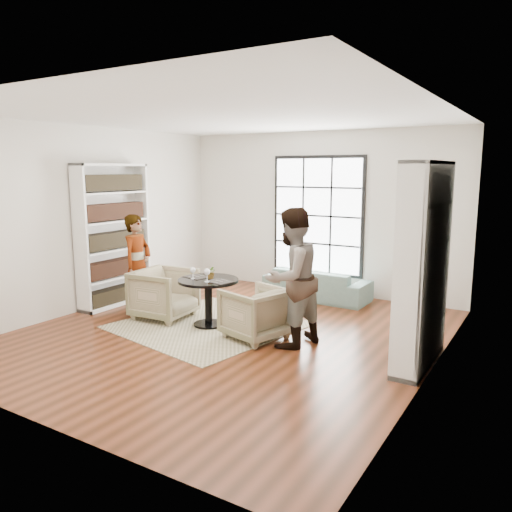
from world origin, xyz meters
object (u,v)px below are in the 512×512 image
Objects in this scene: armchair_right at (255,313)px; flower_centerpiece at (211,272)px; sofa at (317,284)px; person_left at (138,264)px; wine_glass_right at (207,272)px; person_right at (291,278)px; wine_glass_left at (193,270)px; armchair_left at (164,294)px; pedestal_table at (208,292)px.

armchair_right is 4.08× the size of flower_centerpiece.
sofa is 3.17m from person_left.
person_left reaches higher than wine_glass_right.
person_right is 10.22× the size of wine_glass_left.
wine_glass_right is at bearing 77.14° from sofa.
person_left is (-2.09, -2.33, 0.53)m from sofa.
wine_glass_right is 0.24m from flower_centerpiece.
armchair_left is 0.94m from flower_centerpiece.
person_right reaches higher than flower_centerpiece.
armchair_right is (0.88, -0.10, -0.16)m from pedestal_table.
wine_glass_left is 0.91× the size of wine_glass_right.
armchair_left reaches higher than sofa.
person_left reaches higher than sofa.
person_right is 1.43m from flower_centerpiece.
flower_centerpiece reaches higher than armchair_left.
sofa is 2.39× the size of armchair_right.
sofa is 9.51× the size of wine_glass_right.
flower_centerpiece reaches higher than sofa.
wine_glass_left is at bearing -150.73° from pedestal_table.
sofa is 2.40m from flower_centerpiece.
pedestal_table is 0.90m from armchair_right.
pedestal_table is 1.48m from person_right.
armchair_left is at bearing -75.84° from armchair_right.
person_right is (0.71, -2.40, 0.64)m from sofa.
wine_glass_left is at bearing 170.52° from wine_glass_right.
wine_glass_left is 0.27m from flower_centerpiece.
sofa is at bearing -49.29° from person_left.
person_left is 1.48m from wine_glass_right.
armchair_right is 2.30m from person_left.
wine_glass_left is 0.93× the size of flower_centerpiece.
person_right is (1.43, -0.10, 0.39)m from pedestal_table.
sofa is 2.41m from armchair_right.
person_left is at bearing -77.56° from person_right.
wine_glass_right is (0.30, -0.05, 0.01)m from wine_glass_left.
armchair_left is 0.69m from person_left.
pedestal_table is 0.49× the size of person_right.
person_left is 1.18m from wine_glass_left.
armchair_left reaches higher than pedestal_table.
pedestal_table is 0.30m from flower_centerpiece.
sofa is at bearing -38.40° from armchair_left.
person_right reaches higher than wine_glass_left.
sofa is 2.58m from person_right.
wine_glass_left is at bearing -76.01° from person_right.
sofa is at bearing 76.01° from wine_glass_right.
armchair_right is at bearing -97.24° from armchair_left.
armchair_left is (-1.54, -2.33, 0.12)m from sofa.
flower_centerpiece is (0.21, 0.17, -0.03)m from wine_glass_left.
wine_glass_right is at bearing -68.22° from flower_centerpiece.
pedestal_table is 4.64× the size of flower_centerpiece.
pedestal_table is 1.14× the size of armchair_right.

